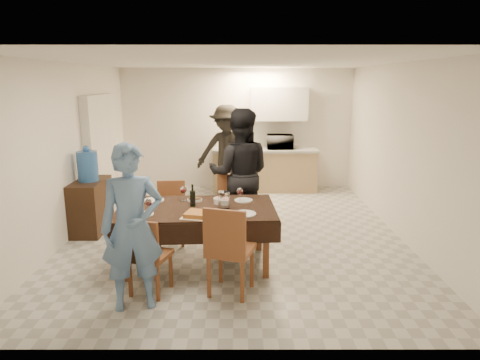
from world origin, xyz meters
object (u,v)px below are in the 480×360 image
object	(u,v)px
water_pitcher	(224,200)
savoury_tart	(202,214)
water_jug	(88,166)
person_near	(132,228)
console	(91,206)
person_kitchen	(227,151)
wine_bottle	(193,195)
person_far	(240,174)
microwave	(280,142)
dining_table	(196,210)

from	to	relation	value
water_pitcher	savoury_tart	bearing A→B (deg)	-127.15
water_jug	savoury_tart	bearing A→B (deg)	-40.94
water_jug	person_near	xyz separation A→B (m)	(1.24, -2.31, -0.18)
water_jug	console	bearing A→B (deg)	90.00
savoury_tart	person_kitchen	distance (m)	3.79
wine_bottle	savoury_tart	size ratio (longest dim) A/B	0.65
console	water_pitcher	world-z (taller)	water_pitcher
savoury_tart	person_far	xyz separation A→B (m)	(0.45, 1.43, 0.18)
savoury_tart	person_near	xyz separation A→B (m)	(-0.65, -0.67, 0.07)
microwave	person_kitchen	xyz separation A→B (m)	(-1.12, -0.45, -0.13)
water_pitcher	microwave	world-z (taller)	microwave
console	wine_bottle	distance (m)	2.18
person_far	person_kitchen	distance (m)	2.37
dining_table	person_kitchen	world-z (taller)	person_kitchen
wine_bottle	person_far	distance (m)	1.17
console	savoury_tart	xyz separation A→B (m)	(1.89, -1.64, 0.39)
console	person_kitchen	size ratio (longest dim) A/B	0.47
microwave	person_near	xyz separation A→B (m)	(-1.96, -4.91, -0.19)
microwave	person_far	world-z (taller)	person_far
console	water_pitcher	xyz separation A→B (m)	(2.14, -1.31, 0.47)
console	dining_table	bearing A→B (deg)	-35.14
water_pitcher	savoury_tart	size ratio (longest dim) A/B	0.50
console	water_pitcher	bearing A→B (deg)	-31.48
person_near	person_kitchen	size ratio (longest dim) A/B	0.93
console	water_jug	size ratio (longest dim) A/B	1.91
dining_table	microwave	world-z (taller)	microwave
person_near	water_pitcher	bearing A→B (deg)	32.70
person_near	water_jug	bearing A→B (deg)	102.97
water_pitcher	person_far	bearing A→B (deg)	79.70
wine_bottle	person_kitchen	xyz separation A→B (m)	(0.34, 3.36, 0.02)
console	person_kitchen	distance (m)	3.03
water_jug	person_near	bearing A→B (deg)	-61.72
savoury_tart	microwave	world-z (taller)	microwave
water_pitcher	person_near	distance (m)	1.35
dining_table	savoury_tart	world-z (taller)	savoury_tart
water_jug	wine_bottle	bearing A→B (deg)	-34.81
microwave	person_far	xyz separation A→B (m)	(-0.86, -2.81, -0.09)
microwave	dining_table	bearing A→B (deg)	69.98
wine_bottle	console	bearing A→B (deg)	145.19
dining_table	water_pitcher	bearing A→B (deg)	-11.13
person_near	microwave	bearing A→B (deg)	52.97
wine_bottle	dining_table	bearing A→B (deg)	-45.00
water_jug	microwave	size ratio (longest dim) A/B	0.84
dining_table	person_kitchen	xyz separation A→B (m)	(0.29, 3.41, 0.20)
person_kitchen	person_far	bearing A→B (deg)	-83.61
wine_bottle	person_near	xyz separation A→B (m)	(-0.50, -1.10, -0.04)
console	person_near	xyz separation A→B (m)	(1.24, -2.31, 0.46)
wine_bottle	person_far	xyz separation A→B (m)	(0.60, 1.00, 0.06)
console	water_jug	xyz separation A→B (m)	(0.00, -0.00, 0.64)
console	person_kitchen	xyz separation A→B (m)	(2.08, 2.14, 0.52)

